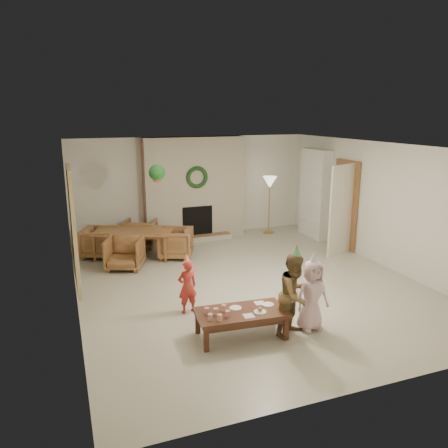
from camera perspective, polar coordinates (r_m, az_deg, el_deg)
name	(u,v)px	position (r m, az deg, el deg)	size (l,w,h in m)	color
floor	(247,282)	(8.30, 2.93, -7.51)	(7.00, 7.00, 0.00)	#B7B29E
ceiling	(248,146)	(7.73, 3.17, 9.98)	(7.00, 7.00, 0.00)	white
wall_back	(192,187)	(11.15, -4.13, 4.81)	(7.00, 7.00, 0.00)	silver
wall_front	(377,287)	(5.05, 19.15, -7.73)	(7.00, 7.00, 0.00)	silver
wall_left	(71,232)	(7.30, -19.13, -1.02)	(7.00, 7.00, 0.00)	silver
wall_right	(383,205)	(9.50, 19.91, 2.32)	(7.00, 7.00, 0.00)	silver
fireplace_mass	(195,188)	(10.97, -3.83, 4.65)	(2.50, 0.40, 2.50)	#521516
fireplace_hearth	(199,238)	(10.90, -3.20, -1.82)	(1.60, 0.30, 0.12)	brown
fireplace_firebox	(197,221)	(10.96, -3.49, 0.37)	(0.75, 0.12, 0.75)	black
fireplace_wreath	(197,177)	(10.70, -3.50, 6.04)	(0.54, 0.54, 0.10)	#163B16
floor_lamp_base	(269,232)	(11.65, 5.78, -1.05)	(0.28, 0.28, 0.03)	gold
floor_lamp_post	(269,207)	(11.49, 5.86, 2.21)	(0.03, 0.03, 1.34)	gold
floor_lamp_shade	(270,182)	(11.37, 5.94, 5.39)	(0.36, 0.36, 0.30)	beige
bookshelf_carcass	(315,194)	(11.25, 11.72, 3.85)	(0.30, 1.00, 2.20)	white
bookshelf_shelf_a	(313,219)	(11.37, 11.47, 0.63)	(0.30, 0.92, 0.03)	white
bookshelf_shelf_b	(314,204)	(11.29, 11.57, 2.60)	(0.30, 0.92, 0.03)	white
bookshelf_shelf_c	(315,188)	(11.22, 11.67, 4.60)	(0.30, 0.92, 0.03)	white
bookshelf_shelf_d	(316,172)	(11.16, 11.77, 6.63)	(0.30, 0.92, 0.03)	white
books_row_lower	(316,215)	(11.21, 11.82, 1.14)	(0.20, 0.40, 0.24)	#A0291D
books_row_mid	(313,198)	(11.29, 11.38, 3.34)	(0.20, 0.44, 0.24)	#294797
books_row_upper	(317,183)	(11.10, 11.88, 5.17)	(0.20, 0.36, 0.22)	#B87527
door_frame	(346,205)	(10.44, 15.43, 2.39)	(0.05, 0.86, 2.04)	brown
door_leaf	(341,210)	(9.92, 14.91, 1.71)	(0.05, 0.80, 2.00)	beige
curtain_panel	(73,229)	(7.49, -18.87, -0.62)	(0.06, 1.20, 2.00)	beige
dining_table	(133,244)	(9.79, -11.62, -2.54)	(1.68, 0.93, 0.59)	brown
dining_chair_near	(125,253)	(9.10, -12.69, -3.69)	(0.70, 0.72, 0.65)	brown
dining_chair_far	(141,234)	(10.47, -10.70, -1.22)	(0.70, 0.72, 0.65)	brown
dining_chair_left	(100,242)	(9.98, -15.75, -2.29)	(0.70, 0.72, 0.65)	brown
dining_chair_right	(176,243)	(9.61, -6.28, -2.46)	(0.70, 0.72, 0.65)	brown
hanging_plant_cord	(156,161)	(8.80, -8.72, 8.06)	(0.01, 0.01, 0.70)	tan
hanging_plant_pot	(157,179)	(8.84, -8.64, 5.81)	(0.16, 0.16, 0.12)	brown
hanging_plant_foliage	(157,173)	(8.82, -8.67, 6.58)	(0.32, 0.32, 0.32)	#1A4F20
coffee_table_top	(241,313)	(6.27, 2.25, -11.41)	(1.25, 0.63, 0.06)	#502B1A
coffee_table_apron	(241,317)	(6.30, 2.24, -11.97)	(1.16, 0.53, 0.08)	#502B1A
coffee_leg_fl	(206,340)	(6.01, -2.32, -14.73)	(0.07, 0.07, 0.33)	#502B1A
coffee_leg_fr	(286,329)	(6.33, 8.00, -13.24)	(0.07, 0.07, 0.33)	#502B1A
coffee_leg_bl	(198,323)	(6.45, -3.43, -12.60)	(0.07, 0.07, 0.33)	#502B1A
coffee_leg_br	(272,313)	(6.75, 6.23, -11.35)	(0.07, 0.07, 0.33)	#502B1A
cup_a	(210,317)	(6.00, -1.78, -11.92)	(0.07, 0.07, 0.09)	silver
cup_b	(207,311)	(6.17, -2.23, -11.15)	(0.07, 0.07, 0.09)	silver
cup_c	(220,317)	(5.98, -0.57, -11.98)	(0.07, 0.07, 0.09)	silver
cup_d	(216,311)	(6.15, -1.05, -11.22)	(0.07, 0.07, 0.09)	silver
cup_e	(228,314)	(6.08, 0.49, -11.52)	(0.07, 0.07, 0.09)	silver
cup_f	(224,308)	(6.25, -0.02, -10.78)	(0.07, 0.07, 0.09)	silver
plate_a	(236,308)	(6.35, 1.50, -10.77)	(0.17, 0.17, 0.01)	white
plate_b	(260,312)	(6.25, 4.67, -11.22)	(0.17, 0.17, 0.01)	white
plate_c	(268,304)	(6.48, 5.69, -10.29)	(0.17, 0.17, 0.01)	white
food_scoop	(260,309)	(6.24, 4.68, -10.91)	(0.07, 0.07, 0.07)	tan
napkin_left	(249,316)	(6.13, 3.21, -11.76)	(0.14, 0.14, 0.01)	#FAB8D5
napkin_right	(260,303)	(6.51, 4.64, -10.14)	(0.14, 0.14, 0.01)	#FAB8D5
child_red	(187,287)	(6.97, -4.76, -8.06)	(0.31, 0.21, 0.86)	red
party_hat_red	(187,258)	(6.81, -4.84, -4.42)	(0.12, 0.12, 0.16)	#FBB853
child_plaid	(295,294)	(6.32, 9.15, -8.98)	(0.58, 0.45, 1.20)	#994229
party_hat_plaid	(297,251)	(6.10, 9.38, -3.41)	(0.14, 0.14, 0.20)	#4BAF65
child_pink	(312,295)	(6.53, 11.30, -9.02)	(0.51, 0.33, 1.05)	beige
party_hat_pink	(314,258)	(6.33, 11.54, -4.31)	(0.14, 0.14, 0.19)	silver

